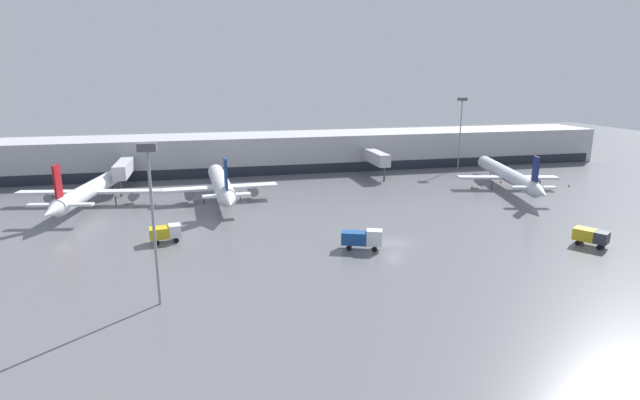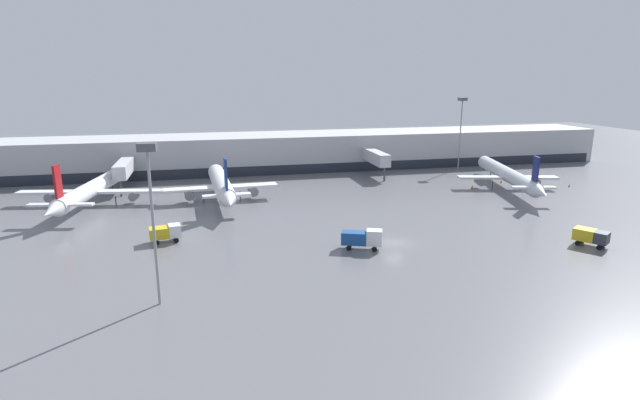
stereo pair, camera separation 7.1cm
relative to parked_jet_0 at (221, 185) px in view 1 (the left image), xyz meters
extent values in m
plane|color=slate|center=(23.41, -30.84, -3.23)|extent=(320.00, 320.00, 0.00)
cube|color=#B2B2B7|center=(23.41, 31.16, 1.27)|extent=(160.00, 16.00, 9.00)
cube|color=#1E232D|center=(23.41, 23.11, -2.03)|extent=(156.80, 0.10, 2.40)
cube|color=#BCBCC1|center=(37.01, 16.53, 1.37)|extent=(2.60, 13.27, 2.80)
cylinder|color=#3F4247|center=(37.01, 10.49, -1.63)|extent=(0.44, 0.44, 3.20)
cube|color=#BCBCC1|center=(-19.49, 15.50, 1.37)|extent=(2.60, 15.34, 2.80)
cylinder|color=#3F4247|center=(-19.49, 8.43, -1.63)|extent=(0.44, 0.44, 3.20)
cylinder|color=white|center=(-0.03, 0.70, 0.07)|extent=(4.45, 25.12, 3.26)
cone|color=white|center=(-0.72, 14.98, 0.07)|extent=(3.27, 3.73, 3.10)
cone|color=white|center=(0.68, -14.23, 0.07)|extent=(3.17, 5.03, 2.94)
cube|color=white|center=(0.00, 0.08, -0.58)|extent=(21.64, 3.89, 0.44)
cube|color=white|center=(0.52, -10.78, 0.40)|extent=(8.25, 1.99, 0.35)
cube|color=navy|center=(0.52, -10.78, 3.92)|extent=(0.48, 2.59, 5.74)
cylinder|color=slate|center=(-6.03, -0.21, -1.57)|extent=(1.94, 3.23, 1.79)
cylinder|color=slate|center=(6.02, 0.37, -1.57)|extent=(1.94, 3.23, 1.79)
cylinder|color=#2D2D33|center=(-0.42, 8.82, -2.31)|extent=(0.20, 0.20, 1.84)
cylinder|color=#2D2D33|center=(-3.41, -0.71, -2.31)|extent=(0.20, 0.20, 1.84)
cylinder|color=#2D2D33|center=(3.47, -0.38, -2.31)|extent=(0.20, 0.20, 1.84)
cylinder|color=silver|center=(-23.49, 3.65, -0.24)|extent=(8.07, 29.81, 2.89)
cone|color=silver|center=(-20.59, 19.87, -0.24)|extent=(3.26, 3.61, 2.74)
cone|color=silver|center=(-26.48, -13.14, -0.24)|extent=(3.32, 4.72, 2.60)
cube|color=silver|center=(-23.62, 2.91, -0.82)|extent=(27.28, 7.16, 0.44)
cube|color=silver|center=(-25.89, -9.83, 0.05)|extent=(10.44, 3.15, 0.35)
cube|color=maroon|center=(-25.89, -9.83, 3.59)|extent=(0.74, 2.20, 5.92)
cylinder|color=slate|center=(-31.14, 4.25, -1.69)|extent=(2.03, 2.89, 1.59)
cylinder|color=slate|center=(-16.09, 1.57, -1.69)|extent=(2.03, 2.89, 1.59)
cylinder|color=#2D2D33|center=(-21.79, 13.17, -2.39)|extent=(0.20, 0.20, 1.70)
cylinder|color=#2D2D33|center=(-28.04, 2.95, -2.39)|extent=(0.20, 0.20, 1.70)
cylinder|color=#2D2D33|center=(-19.45, 1.42, -2.39)|extent=(0.20, 0.20, 1.70)
cylinder|color=silver|center=(60.04, -2.03, -0.22)|extent=(10.36, 31.17, 2.91)
cone|color=silver|center=(64.19, 14.76, -0.22)|extent=(3.45, 3.77, 2.76)
cone|color=silver|center=(55.75, -19.38, -0.22)|extent=(3.59, 4.87, 2.62)
cube|color=silver|center=(59.85, -2.79, -0.80)|extent=(20.97, 7.43, 0.44)
cube|color=silver|center=(56.57, -16.05, 0.07)|extent=(8.08, 3.25, 0.35)
cube|color=navy|center=(56.57, -16.05, 3.26)|extent=(0.88, 2.23, 5.22)
cylinder|color=slate|center=(54.14, -1.38, -1.68)|extent=(2.20, 3.01, 1.60)
cylinder|color=slate|center=(65.56, -4.20, -1.68)|extent=(2.20, 3.01, 1.60)
cylinder|color=#2D2D33|center=(62.49, 7.88, -2.38)|extent=(0.20, 0.20, 1.71)
cylinder|color=#2D2D33|center=(56.40, -2.74, -2.38)|extent=(0.20, 0.20, 1.71)
cylinder|color=#2D2D33|center=(62.92, -4.36, -2.38)|extent=(0.20, 0.20, 1.71)
cube|color=#19478C|center=(16.84, -31.95, -1.66)|extent=(3.90, 2.97, 1.75)
cube|color=silver|center=(19.45, -32.97, -1.46)|extent=(2.62, 2.39, 2.15)
cylinder|color=black|center=(19.83, -32.24, -2.88)|extent=(0.74, 0.49, 0.70)
cylinder|color=black|center=(19.23, -33.77, -2.88)|extent=(0.74, 0.49, 0.70)
cylinder|color=black|center=(16.57, -30.96, -2.88)|extent=(0.74, 0.49, 0.70)
cylinder|color=black|center=(15.97, -32.49, -2.88)|extent=(0.74, 0.49, 0.70)
cube|color=gold|center=(49.45, -37.71, -1.70)|extent=(3.34, 3.50, 1.67)
cube|color=#333842|center=(50.66, -39.57, -1.72)|extent=(2.67, 2.55, 1.63)
cylinder|color=black|center=(51.52, -39.08, -2.88)|extent=(0.59, 0.72, 0.70)
cylinder|color=black|center=(49.87, -40.16, -2.88)|extent=(0.59, 0.72, 0.70)
cylinder|color=black|center=(50.01, -36.77, -2.88)|extent=(0.59, 0.72, 0.70)
cylinder|color=black|center=(48.36, -37.85, -2.88)|extent=(0.59, 0.72, 0.70)
cube|color=gold|center=(-9.81, -23.02, -1.75)|extent=(3.00, 2.58, 1.56)
cube|color=silver|center=(-7.66, -22.68, -1.65)|extent=(1.95, 2.32, 1.77)
cylinder|color=black|center=(-7.75, -21.70, -2.88)|extent=(0.73, 0.35, 0.70)
cylinder|color=black|center=(-7.45, -23.65, -2.88)|extent=(0.73, 0.35, 0.70)
cylinder|color=black|center=(-10.43, -22.11, -2.88)|extent=(0.73, 0.35, 0.70)
cylinder|color=black|center=(-10.13, -24.07, -2.88)|extent=(0.73, 0.35, 0.70)
cone|color=orange|center=(52.96, -0.57, -2.87)|extent=(0.40, 0.40, 0.74)
cone|color=orange|center=(74.11, -4.36, -2.91)|extent=(0.45, 0.45, 0.65)
cone|color=orange|center=(62.10, 2.79, -2.91)|extent=(0.51, 0.51, 0.64)
cylinder|color=gray|center=(-8.26, -43.92, 4.94)|extent=(0.30, 0.30, 16.36)
cube|color=#4C4C51|center=(-8.26, -43.92, 13.52)|extent=(1.80, 1.80, 0.80)
cylinder|color=gray|center=(61.18, 21.02, 5.44)|extent=(0.30, 0.30, 17.35)
cube|color=#4C4C51|center=(61.18, 21.02, 14.51)|extent=(1.80, 1.80, 0.80)
camera|label=1|loc=(-2.83, -95.12, 20.31)|focal=28.00mm
camera|label=2|loc=(-2.76, -95.14, 20.31)|focal=28.00mm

